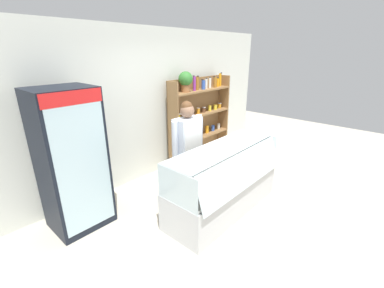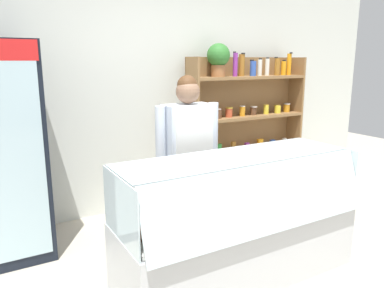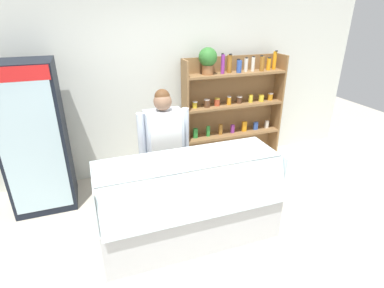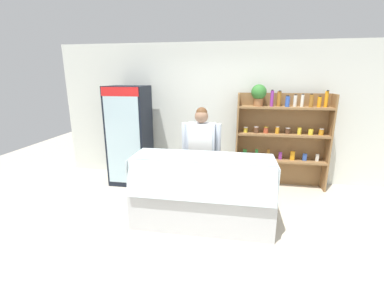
# 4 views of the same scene
# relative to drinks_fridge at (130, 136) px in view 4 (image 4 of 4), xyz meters

# --- Properties ---
(ground_plane) EXTENTS (12.00, 12.00, 0.00)m
(ground_plane) POSITION_rel_drinks_fridge_xyz_m (1.82, -1.43, -0.95)
(ground_plane) COLOR beige
(back_wall) EXTENTS (6.80, 0.10, 2.70)m
(back_wall) POSITION_rel_drinks_fridge_xyz_m (1.82, 0.54, 0.40)
(back_wall) COLOR silver
(back_wall) RESTS_ON ground
(drinks_fridge) EXTENTS (0.73, 0.66, 1.90)m
(drinks_fridge) POSITION_rel_drinks_fridge_xyz_m (0.00, 0.00, 0.00)
(drinks_fridge) COLOR black
(drinks_fridge) RESTS_ON ground
(shelving_unit) EXTENTS (1.67, 0.29, 1.93)m
(shelving_unit) POSITION_rel_drinks_fridge_xyz_m (2.82, 0.27, 0.13)
(shelving_unit) COLOR olive
(shelving_unit) RESTS_ON ground
(deli_display_case) EXTENTS (1.96, 0.76, 1.01)m
(deli_display_case) POSITION_rel_drinks_fridge_xyz_m (1.59, -1.30, -0.64)
(deli_display_case) COLOR silver
(deli_display_case) RESTS_ON ground
(shop_clerk) EXTENTS (0.63, 0.25, 1.61)m
(shop_clerk) POSITION_rel_drinks_fridge_xyz_m (1.49, -0.67, -0.00)
(shop_clerk) COLOR #383D51
(shop_clerk) RESTS_ON ground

